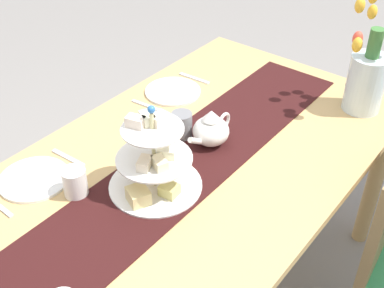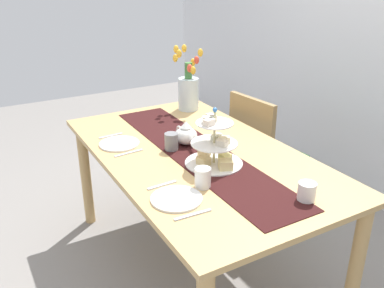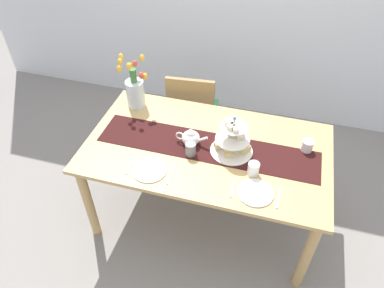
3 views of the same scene
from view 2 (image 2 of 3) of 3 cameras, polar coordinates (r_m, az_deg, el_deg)
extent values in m
plane|color=gray|center=(2.71, 0.57, -16.16)|extent=(8.00, 8.00, 0.00)
cube|color=tan|center=(2.31, 0.64, -1.43)|extent=(1.74, 1.00, 0.03)
cylinder|color=tan|center=(3.00, -14.35, -4.25)|extent=(0.07, 0.07, 0.74)
cylinder|color=tan|center=(3.29, 0.03, -0.97)|extent=(0.07, 0.07, 0.74)
cylinder|color=tan|center=(2.25, 21.52, -15.57)|extent=(0.07, 0.07, 0.74)
cylinder|color=olive|center=(3.22, 14.62, -5.63)|extent=(0.04, 0.04, 0.41)
cylinder|color=olive|center=(3.43, 10.11, -3.35)|extent=(0.04, 0.04, 0.41)
cylinder|color=olive|center=(2.99, 10.04, -7.67)|extent=(0.04, 0.04, 0.41)
cylinder|color=olive|center=(3.21, 5.52, -5.05)|extent=(0.04, 0.04, 0.41)
cube|color=#389356|center=(3.11, 10.37, -1.62)|extent=(0.46, 0.46, 0.05)
cube|color=olive|center=(2.88, 8.05, 1.96)|extent=(0.42, 0.08, 0.45)
cube|color=black|center=(2.30, 0.66, -1.04)|extent=(1.58, 0.32, 0.00)
cylinder|color=beige|center=(2.10, 3.07, 0.77)|extent=(0.01, 0.01, 0.28)
cylinder|color=white|center=(2.16, 2.99, -2.59)|extent=(0.30, 0.30, 0.01)
cylinder|color=white|center=(2.12, 3.06, 0.10)|extent=(0.24, 0.24, 0.01)
cylinder|color=white|center=(2.07, 3.12, 2.89)|extent=(0.19, 0.19, 0.01)
cube|color=#E9D58B|center=(2.09, 4.62, -2.80)|extent=(0.08, 0.09, 0.05)
cube|color=#DBD279|center=(2.18, 4.56, -1.79)|extent=(0.06, 0.06, 0.04)
cube|color=#DFBD81|center=(2.22, 1.80, -1.01)|extent=(0.08, 0.07, 0.05)
cube|color=#DFC482|center=(2.13, 1.60, -2.28)|extent=(0.07, 0.06, 0.04)
cube|color=beige|center=(2.07, 4.12, 0.13)|extent=(0.07, 0.06, 0.03)
cube|color=#F3E5B5|center=(2.11, 4.46, 0.58)|extent=(0.06, 0.07, 0.03)
cube|color=#EBE9C7|center=(2.14, 3.33, 0.96)|extent=(0.06, 0.07, 0.03)
cube|color=beige|center=(2.09, 2.66, 3.65)|extent=(0.06, 0.04, 0.03)
cube|color=beige|center=(2.06, 2.23, 3.35)|extent=(0.06, 0.07, 0.03)
cube|color=beige|center=(2.03, 2.36, 2.99)|extent=(0.05, 0.06, 0.03)
sphere|color=#3370B7|center=(2.05, 3.16, 4.70)|extent=(0.02, 0.02, 0.02)
ellipsoid|color=white|center=(2.38, -0.84, 1.15)|extent=(0.13, 0.13, 0.10)
cone|color=white|center=(2.35, -0.85, 2.68)|extent=(0.06, 0.06, 0.04)
cylinder|color=white|center=(2.30, 0.25, 0.65)|extent=(0.07, 0.02, 0.06)
torus|color=white|center=(2.44, -1.74, 1.76)|extent=(0.07, 0.01, 0.07)
cylinder|color=silver|center=(2.96, -0.49, 6.87)|extent=(0.15, 0.15, 0.23)
cylinder|color=#3D7538|center=(2.92, -0.50, 9.93)|extent=(0.05, 0.05, 0.12)
ellipsoid|color=yellow|center=(2.81, 0.16, 10.05)|extent=(0.04, 0.04, 0.06)
ellipsoid|color=yellow|center=(2.87, 1.15, 12.42)|extent=(0.04, 0.04, 0.06)
ellipsoid|color=#EF4C38|center=(2.94, 0.63, 11.43)|extent=(0.04, 0.04, 0.06)
ellipsoid|color=yellow|center=(2.98, 0.13, 11.13)|extent=(0.04, 0.04, 0.06)
ellipsoid|color=yellow|center=(2.98, -1.09, 12.97)|extent=(0.04, 0.04, 0.06)
ellipsoid|color=yellow|center=(2.94, -2.29, 11.68)|extent=(0.04, 0.04, 0.06)
ellipsoid|color=yellow|center=(2.91, -2.20, 12.86)|extent=(0.04, 0.04, 0.06)
ellipsoid|color=yellow|center=(2.85, -1.78, 12.28)|extent=(0.04, 0.04, 0.06)
ellipsoid|color=#EF4C38|center=(2.82, -0.33, 10.34)|extent=(0.04, 0.04, 0.06)
cylinder|color=white|center=(1.89, 15.46, -6.33)|extent=(0.08, 0.08, 0.08)
cylinder|color=white|center=(2.43, -9.93, 0.05)|extent=(0.23, 0.23, 0.01)
cube|color=silver|center=(2.56, -11.06, 1.12)|extent=(0.02, 0.15, 0.01)
cube|color=silver|center=(2.30, -8.66, -1.23)|extent=(0.03, 0.17, 0.01)
cylinder|color=white|center=(1.84, -2.14, -7.48)|extent=(0.23, 0.23, 0.01)
cube|color=silver|center=(1.96, -4.12, -5.64)|extent=(0.02, 0.15, 0.01)
cube|color=silver|center=(1.74, 0.12, -9.66)|extent=(0.02, 0.17, 0.01)
cylinder|color=slate|center=(2.31, -2.84, 0.35)|extent=(0.08, 0.08, 0.09)
cylinder|color=white|center=(1.92, 1.49, -4.63)|extent=(0.08, 0.08, 0.09)
camera|label=1|loc=(2.05, 42.62, 21.56)|focal=47.50mm
camera|label=3|loc=(1.79, -72.47, 36.49)|focal=33.75mm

